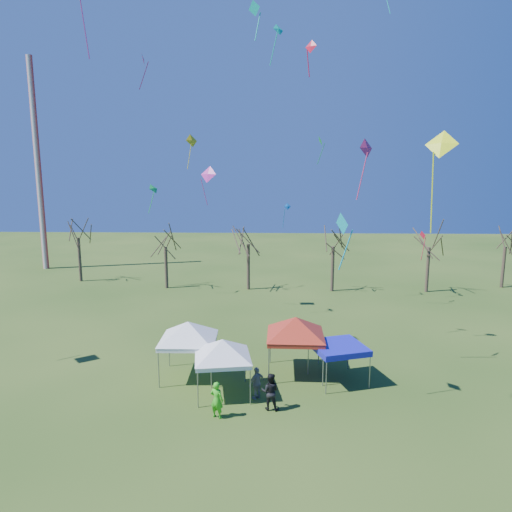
% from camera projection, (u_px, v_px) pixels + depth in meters
% --- Properties ---
extents(ground, '(140.00, 140.00, 0.00)m').
position_uv_depth(ground, '(272.00, 413.00, 22.19)').
color(ground, '#284616').
rests_on(ground, ground).
extents(radio_mast, '(0.70, 0.70, 25.00)m').
position_uv_depth(radio_mast, '(38.00, 166.00, 54.40)').
color(radio_mast, silver).
rests_on(radio_mast, ground).
extents(tree_0, '(3.83, 3.83, 8.44)m').
position_uv_depth(tree_0, '(77.00, 222.00, 48.70)').
color(tree_0, '#3D2D21').
rests_on(tree_0, ground).
extents(tree_1, '(3.42, 3.42, 7.54)m').
position_uv_depth(tree_1, '(165.00, 232.00, 45.79)').
color(tree_1, '#3D2D21').
rests_on(tree_1, ground).
extents(tree_2, '(3.71, 3.71, 8.18)m').
position_uv_depth(tree_2, '(248.00, 228.00, 45.16)').
color(tree_2, '#3D2D21').
rests_on(tree_2, ground).
extents(tree_3, '(3.59, 3.59, 7.91)m').
position_uv_depth(tree_3, '(334.00, 230.00, 44.59)').
color(tree_3, '#3D2D21').
rests_on(tree_3, ground).
extents(tree_4, '(3.58, 3.58, 7.89)m').
position_uv_depth(tree_4, '(430.00, 231.00, 44.24)').
color(tree_4, '#3D2D21').
rests_on(tree_4, ground).
extents(tree_5, '(3.39, 3.39, 7.46)m').
position_uv_depth(tree_5, '(507.00, 232.00, 46.04)').
color(tree_5, '#3D2D21').
rests_on(tree_5, ground).
extents(tent_white_west, '(4.31, 4.31, 3.80)m').
position_uv_depth(tent_white_west, '(188.00, 325.00, 25.69)').
color(tent_white_west, gray).
rests_on(tent_white_west, ground).
extents(tent_white_mid, '(3.92, 3.92, 3.50)m').
position_uv_depth(tent_white_mid, '(222.00, 343.00, 23.67)').
color(tent_white_mid, gray).
rests_on(tent_white_mid, ground).
extents(tent_red, '(4.49, 4.49, 3.96)m').
position_uv_depth(tent_red, '(296.00, 321.00, 26.07)').
color(tent_red, gray).
rests_on(tent_red, ground).
extents(tent_blue, '(3.41, 3.41, 2.14)m').
position_uv_depth(tent_blue, '(338.00, 348.00, 25.31)').
color(tent_blue, gray).
rests_on(tent_blue, ground).
extents(person_grey, '(1.03, 0.97, 1.71)m').
position_uv_depth(person_grey, '(257.00, 383.00, 23.50)').
color(person_grey, slate).
rests_on(person_grey, ground).
extents(person_dark, '(1.00, 0.83, 1.87)m').
position_uv_depth(person_dark, '(270.00, 391.00, 22.41)').
color(person_dark, black).
rests_on(person_dark, ground).
extents(person_green, '(0.77, 0.65, 1.81)m').
position_uv_depth(person_green, '(217.00, 400.00, 21.64)').
color(person_green, green).
rests_on(person_green, ground).
extents(kite_11, '(1.61, 1.26, 3.25)m').
position_uv_depth(kite_11, '(208.00, 174.00, 36.93)').
color(kite_11, '#CE2DA2').
rests_on(kite_11, ground).
extents(kite_5, '(1.34, 1.17, 3.77)m').
position_uv_depth(kite_5, '(441.00, 145.00, 16.26)').
color(kite_5, '#DBF419').
rests_on(kite_5, ground).
extents(kite_2, '(1.25, 1.29, 3.26)m').
position_uv_depth(kite_2, '(192.00, 141.00, 42.38)').
color(kite_2, gold).
rests_on(kite_2, ground).
extents(kite_17, '(1.02, 0.95, 3.36)m').
position_uv_depth(kite_17, '(366.00, 149.00, 24.87)').
color(kite_17, '#CC2D68').
rests_on(kite_17, ground).
extents(kite_12, '(0.61, 0.94, 2.77)m').
position_uv_depth(kite_12, '(423.00, 236.00, 41.85)').
color(kite_12, red).
rests_on(kite_12, ground).
extents(kite_13, '(1.15, 1.30, 2.72)m').
position_uv_depth(kite_13, '(153.00, 189.00, 41.67)').
color(kite_13, green).
rests_on(kite_13, ground).
extents(kite_19, '(0.64, 0.94, 2.45)m').
position_uv_depth(kite_19, '(321.00, 141.00, 39.40)').
color(kite_19, '#179725').
rests_on(kite_19, ground).
extents(kite_24, '(0.88, 0.80, 2.30)m').
position_uv_depth(kite_24, '(255.00, 9.00, 26.68)').
color(kite_24, '#0BB3A4').
rests_on(kite_24, ground).
extents(kite_18, '(0.76, 0.65, 2.04)m').
position_uv_depth(kite_18, '(311.00, 47.00, 26.34)').
color(kite_18, red).
rests_on(kite_18, ground).
extents(kite_7, '(0.73, 0.90, 2.55)m').
position_uv_depth(kite_7, '(143.00, 60.00, 32.19)').
color(kite_7, red).
rests_on(kite_7, ground).
extents(kite_26, '(1.21, 1.18, 3.02)m').
position_uv_depth(kite_26, '(278.00, 30.00, 33.86)').
color(kite_26, '#0CB592').
rests_on(kite_26, ground).
extents(kite_22, '(0.80, 0.73, 2.36)m').
position_uv_depth(kite_22, '(287.00, 208.00, 42.54)').
color(kite_22, blue).
rests_on(kite_22, ground).
extents(kite_27, '(0.81, 1.12, 2.72)m').
position_uv_depth(kite_27, '(343.00, 224.00, 21.70)').
color(kite_27, '#0CA3BE').
rests_on(kite_27, ground).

